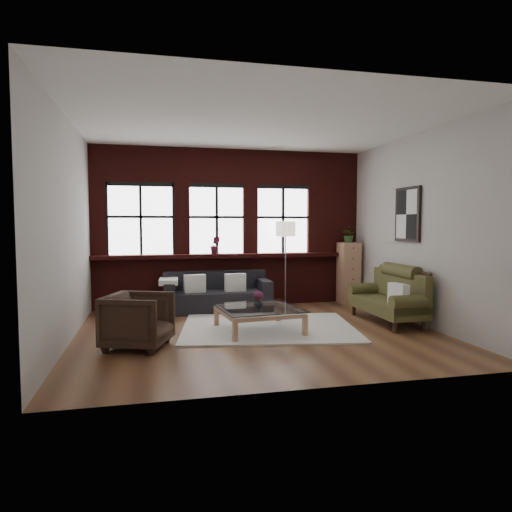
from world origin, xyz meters
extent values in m
plane|color=brown|center=(0.00, 0.00, 0.00)|extent=(5.50, 5.50, 0.00)
plane|color=white|center=(0.00, 0.00, 3.20)|extent=(5.50, 5.50, 0.00)
plane|color=#B7B3AB|center=(0.00, 2.50, 1.60)|extent=(5.50, 0.00, 5.50)
plane|color=#B7B3AB|center=(0.00, -2.50, 1.60)|extent=(5.50, 0.00, 5.50)
plane|color=#B7B3AB|center=(-2.75, 0.00, 1.60)|extent=(0.00, 5.00, 5.00)
plane|color=#B7B3AB|center=(2.75, 0.00, 1.60)|extent=(0.00, 5.00, 5.00)
cube|color=#461210|center=(0.00, 2.35, 1.04)|extent=(5.50, 0.30, 0.08)
cube|color=silver|center=(0.22, 0.22, 0.01)|extent=(3.05, 2.57, 0.03)
cube|color=white|center=(-0.81, 1.80, 0.56)|extent=(0.41, 0.19, 0.34)
cube|color=white|center=(-0.04, 1.80, 0.56)|extent=(0.41, 0.16, 0.34)
cube|color=white|center=(2.22, -0.31, 0.57)|extent=(0.19, 0.40, 0.34)
imported|color=black|center=(-1.79, -0.51, 0.38)|extent=(1.05, 1.04, 0.75)
imported|color=#B2B2B2|center=(0.01, 0.03, 0.46)|extent=(0.18, 0.18, 0.14)
sphere|color=#501B31|center=(0.01, 0.03, 0.56)|extent=(0.16, 0.16, 0.16)
cube|color=tan|center=(2.47, 2.13, 0.65)|extent=(0.40, 0.40, 1.29)
imported|color=#2D5923|center=(2.47, 2.13, 1.47)|extent=(0.38, 0.35, 0.35)
imported|color=#501B31|center=(-0.35, 2.32, 1.26)|extent=(0.23, 0.20, 0.36)
camera|label=1|loc=(-1.60, -6.81, 1.68)|focal=32.00mm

